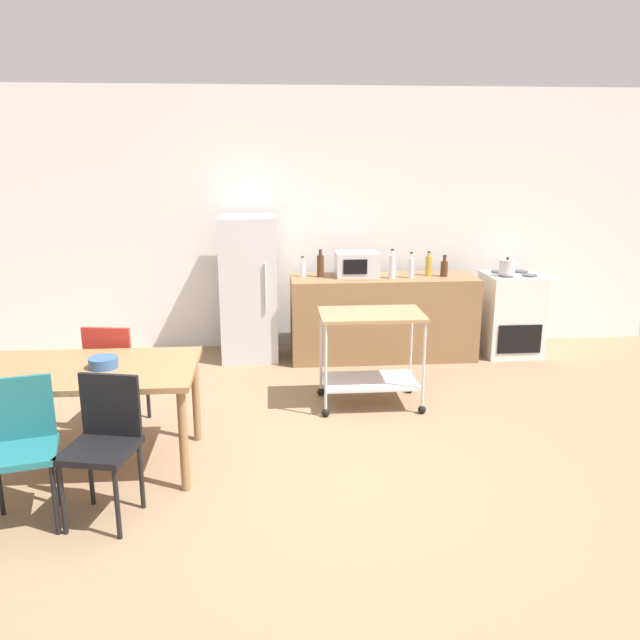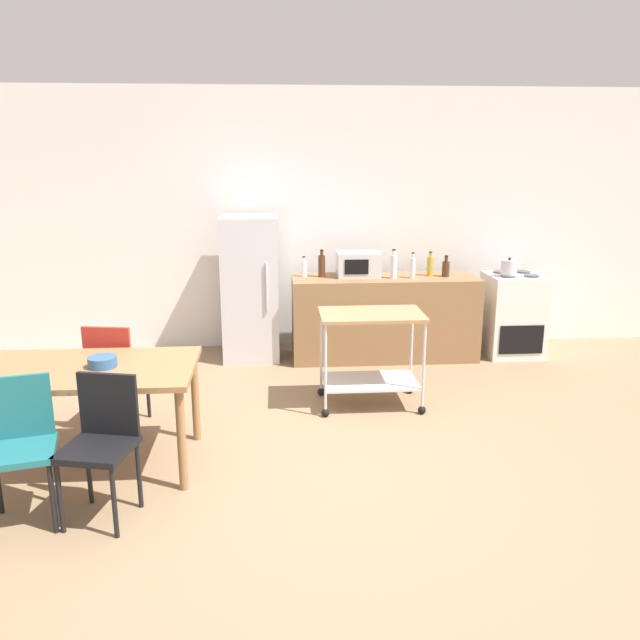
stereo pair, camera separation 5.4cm
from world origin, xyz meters
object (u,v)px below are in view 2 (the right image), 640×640
refrigerator (250,288)px  microwave (358,264)px  chair_red (115,368)px  bottle_soy_sauce (446,268)px  stove_oven (513,314)px  bottle_wine (322,265)px  chair_black (102,437)px  fruit_bowl (102,362)px  chair_teal (20,440)px  bottle_soda (413,267)px  kettle (509,267)px  bottle_olive_oil (393,266)px  dining_table (87,378)px  bottle_vinegar (304,268)px  kitchen_cart (371,343)px  bottle_sesame_oil (430,266)px

refrigerator → microwave: (1.17, -0.03, 0.25)m
chair_red → bottle_soy_sauce: size_ratio=3.87×
chair_red → stove_oven: size_ratio=0.97×
bottle_wine → chair_black: bearing=-116.9°
bottle_soy_sauce → fruit_bowl: size_ratio=1.15×
chair_teal → microwave: size_ratio=1.93×
bottle_wine → microwave: (0.40, 0.02, 0.01)m
chair_black → chair_red: size_ratio=1.00×
refrigerator → bottle_wine: size_ratio=5.26×
bottle_soda → kettle: bearing=-0.1°
bottle_soy_sauce → bottle_olive_oil: bearing=-173.9°
dining_table → bottle_vinegar: 2.99m
kitchen_cart → microwave: 1.52m
bottle_olive_oil → bottle_soda: (0.21, 0.01, -0.02)m
fruit_bowl → microwave: bearing=49.4°
chair_teal → bottle_wine: bearing=42.5°
chair_black → bottle_vinegar: (1.38, 3.14, 0.47)m
bottle_soy_sauce → bottle_wine: bearing=176.7°
chair_red → stove_oven: 4.31m
fruit_bowl → bottle_soda: bearing=40.9°
kettle → refrigerator: bearing=176.3°
dining_table → chair_red: 0.68m
dining_table → bottle_wine: bottle_wine is taller
refrigerator → chair_red: bearing=-119.5°
fruit_bowl → bottle_soy_sauce: bearing=37.9°
refrigerator → bottle_soy_sauce: refrigerator is taller
chair_teal → stove_oven: (4.19, 3.07, -0.07)m
microwave → kettle: (1.61, -0.15, -0.03)m
refrigerator → bottle_soda: size_ratio=5.63×
chair_black → kettle: bearing=52.6°
bottle_olive_oil → bottle_sesame_oil: (0.42, 0.12, -0.02)m
dining_table → chair_teal: chair_teal is taller
stove_oven → kettle: 0.57m
chair_black → chair_red: same height
dining_table → bottle_olive_oil: bearing=41.7°
chair_red → bottle_soy_sauce: 3.60m
dining_table → refrigerator: refrigerator is taller
fruit_bowl → chair_black: bearing=-78.0°
stove_oven → bottle_sesame_oil: 1.11m
bottle_sesame_oil → dining_table: bearing=-141.1°
chair_red → bottle_vinegar: bearing=-122.2°
chair_red → refrigerator: refrigerator is taller
bottle_olive_oil → kettle: (1.26, 0.01, -0.03)m
dining_table → bottle_wine: size_ratio=5.09×
bottle_soy_sauce → chair_black: bearing=-133.9°
chair_teal → stove_oven: 5.19m
kitchen_cart → refrigerator: bearing=126.6°
bottle_olive_oil → bottle_soy_sauce: bearing=6.1°
chair_teal → refrigerator: refrigerator is taller
chair_teal → bottle_vinegar: size_ratio=4.06×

